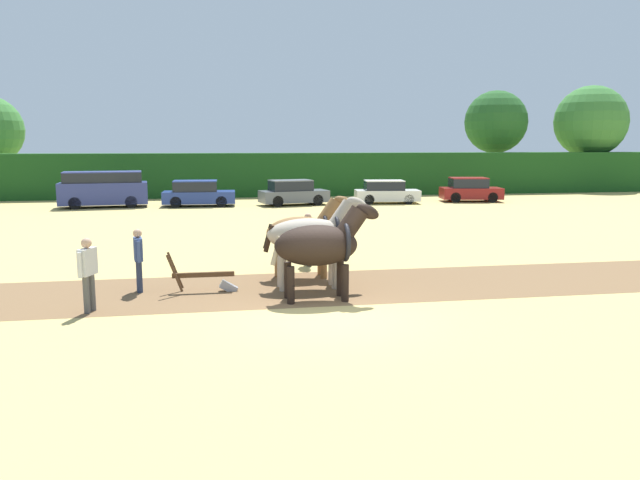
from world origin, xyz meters
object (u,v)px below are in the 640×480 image
object	(u,v)px
parked_car_center	(386,192)
parked_van	(103,189)
draft_horse_trail_left	(305,232)
draft_horse_lead_right	(312,235)
parked_car_center_left	(293,193)
tree_center	(591,122)
parked_car_center_right	(470,190)
parked_car_left	(198,194)
farmer_onlooker_left	(88,269)
tree_center_left	(496,122)
plow	(209,279)
farmer_at_plow	(138,256)
draft_horse_lead_left	(321,245)
farmer_beside_team	(308,235)

from	to	relation	value
parked_car_center	parked_van	bearing A→B (deg)	-174.86
draft_horse_trail_left	draft_horse_lead_right	bearing A→B (deg)	-90.04
draft_horse_lead_right	parked_car_center_left	xyz separation A→B (m)	(2.36, 21.90, -0.67)
tree_center	parked_car_center_right	world-z (taller)	tree_center
parked_car_left	parked_car_center_right	distance (m)	17.31
tree_center	farmer_onlooker_left	world-z (taller)	tree_center
tree_center_left	plow	size ratio (longest dim) A/B	4.49
draft_horse_trail_left	farmer_at_plow	xyz separation A→B (m)	(-4.41, -0.99, -0.36)
tree_center_left	parked_van	xyz separation A→B (m)	(-29.00, -9.53, -4.32)
tree_center_left	farmer_onlooker_left	distance (m)	42.38
draft_horse_lead_left	tree_center	bearing A→B (deg)	48.83
draft_horse_lead_right	farmer_beside_team	distance (m)	2.96
tree_center	parked_car_left	size ratio (longest dim) A/B	1.93
farmer_at_plow	farmer_beside_team	xyz separation A→B (m)	(4.75, 2.61, 0.01)
parked_van	parked_car_center_left	world-z (taller)	parked_van
parked_car_center	parked_car_center_right	distance (m)	5.70
draft_horse_trail_left	farmer_beside_team	distance (m)	1.69
draft_horse_lead_left	parked_car_center_left	xyz separation A→B (m)	(2.36, 23.19, -0.61)
farmer_beside_team	parked_car_center_right	xyz separation A→B (m)	(13.64, 19.38, -0.21)
tree_center_left	draft_horse_lead_left	bearing A→B (deg)	-121.21
parked_car_center	parked_car_center_right	world-z (taller)	parked_car_center_right
draft_horse_lead_right	farmer_at_plow	world-z (taller)	draft_horse_lead_right
tree_center	parked_car_center	size ratio (longest dim) A/B	2.00
draft_horse_lead_left	farmer_beside_team	world-z (taller)	draft_horse_lead_left
parked_car_center_left	parked_car_center_right	bearing A→B (deg)	-8.88
draft_horse_trail_left	farmer_at_plow	size ratio (longest dim) A/B	1.63
draft_horse_trail_left	parked_van	world-z (taller)	draft_horse_trail_left
farmer_at_plow	parked_car_center	size ratio (longest dim) A/B	0.39
parked_car_left	farmer_at_plow	bearing A→B (deg)	-90.95
tree_center_left	draft_horse_trail_left	distance (m)	37.04
draft_horse_lead_right	farmer_onlooker_left	size ratio (longest dim) A/B	1.66
parked_van	parked_car_center_right	distance (m)	22.78
parked_car_center_left	draft_horse_trail_left	bearing A→B (deg)	-107.34
draft_horse_lead_right	parked_car_center_right	size ratio (longest dim) A/B	0.69
plow	tree_center_left	bearing A→B (deg)	54.28
farmer_beside_team	parked_van	distance (m)	21.64
draft_horse_lead_left	parked_car_center_left	bearing A→B (deg)	83.96
tree_center_left	parked_car_center	xyz separation A→B (m)	(-11.91, -10.00, -4.71)
draft_horse_trail_left	farmer_at_plow	distance (m)	4.53
farmer_onlooker_left	parked_car_left	distance (m)	23.84
parked_car_center_left	parked_car_center_right	size ratio (longest dim) A/B	1.07
draft_horse_lead_right	draft_horse_trail_left	bearing A→B (deg)	89.96
tree_center_left	farmer_at_plow	size ratio (longest dim) A/B	4.89
parked_car_left	parked_car_center_left	size ratio (longest dim) A/B	0.99
parked_car_left	parked_car_center	size ratio (longest dim) A/B	1.04
tree_center_left	farmer_onlooker_left	xyz separation A→B (m)	(-25.50, -33.56, -4.42)
farmer_at_plow	parked_car_center_left	size ratio (longest dim) A/B	0.37
draft_horse_lead_left	draft_horse_trail_left	distance (m)	2.58
farmer_at_plow	tree_center	bearing A→B (deg)	33.57
draft_horse_lead_left	draft_horse_trail_left	bearing A→B (deg)	89.84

